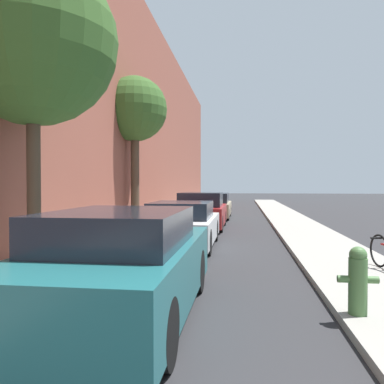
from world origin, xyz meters
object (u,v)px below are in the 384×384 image
(street_tree_far, at_px, (135,111))
(fire_hydrant, at_px, (358,279))
(parked_car_white, at_px, (182,225))
(parked_car_red, at_px, (201,211))
(street_tree_near, at_px, (33,41))
(parked_car_teal, at_px, (123,266))
(parked_car_champagne, at_px, (213,206))

(street_tree_far, xyz_separation_m, fire_hydrant, (5.65, -9.53, -4.09))
(parked_car_white, relative_size, fire_hydrant, 4.64)
(parked_car_white, distance_m, parked_car_red, 4.59)
(parked_car_red, distance_m, street_tree_near, 9.56)
(parked_car_white, xyz_separation_m, fire_hydrant, (3.13, -5.53, -0.06))
(street_tree_near, bearing_deg, fire_hydrant, -16.65)
(parked_car_red, distance_m, fire_hydrant, 10.58)
(parked_car_teal, relative_size, parked_car_red, 1.08)
(parked_car_white, distance_m, street_tree_near, 5.87)
(parked_car_teal, distance_m, parked_car_white, 5.74)
(street_tree_near, xyz_separation_m, fire_hydrant, (5.29, -1.58, -3.83))
(parked_car_red, height_order, street_tree_near, street_tree_near)
(parked_car_white, relative_size, street_tree_near, 0.68)
(street_tree_near, bearing_deg, street_tree_far, 92.65)
(parked_car_white, bearing_deg, parked_car_teal, -88.66)
(street_tree_near, xyz_separation_m, street_tree_far, (-0.37, 7.95, 0.26))
(parked_car_white, bearing_deg, parked_car_red, 89.51)
(parked_car_white, distance_m, parked_car_champagne, 9.34)
(parked_car_red, height_order, fire_hydrant, parked_car_red)
(fire_hydrant, bearing_deg, street_tree_far, 120.67)
(parked_car_teal, distance_m, parked_car_red, 10.33)
(parked_car_teal, relative_size, fire_hydrant, 4.95)
(parked_car_champagne, xyz_separation_m, fire_hydrant, (3.02, -14.87, -0.06))
(parked_car_champagne, bearing_deg, parked_car_teal, -89.90)
(parked_car_teal, bearing_deg, parked_car_red, 90.53)
(fire_hydrant, bearing_deg, parked_car_teal, -175.91)
(street_tree_near, height_order, street_tree_far, street_tree_far)
(parked_car_teal, relative_size, street_tree_far, 0.73)
(parked_car_red, bearing_deg, street_tree_near, -104.42)
(parked_car_teal, distance_m, fire_hydrant, 3.01)
(fire_hydrant, bearing_deg, parked_car_white, 119.53)
(parked_car_teal, bearing_deg, street_tree_far, 105.25)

